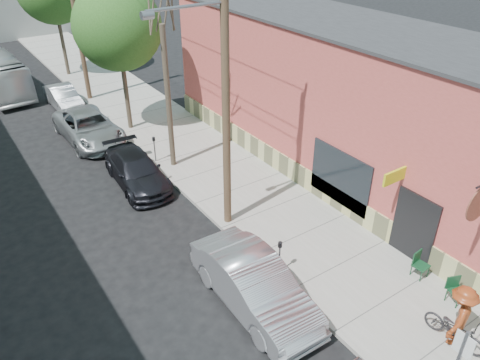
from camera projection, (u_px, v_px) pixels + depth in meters
ground at (237, 321)px, 13.88m from camera, size 120.00×120.00×0.00m
sidewalk at (185, 145)px, 23.69m from camera, size 4.50×58.00×0.15m
cafe_building at (345, 102)px, 20.07m from camera, size 6.60×20.20×6.61m
parking_meter_near at (280, 252)px, 15.08m from camera, size 0.14×0.14×1.24m
parking_meter_far at (154, 145)px, 21.69m from camera, size 0.14×0.14×1.24m
utility_pole_near at (224, 90)px, 15.28m from camera, size 3.57×0.28×10.00m
utility_pole_far at (75, 11)px, 26.53m from camera, size 1.80×0.28×10.00m
tree_bare at (168, 100)px, 20.22m from camera, size 0.24×0.24×6.37m
tree_leafy_mid at (118, 26)px, 22.67m from camera, size 4.32×4.32×7.51m
patio_chair_a at (457, 291)px, 14.13m from camera, size 0.65×0.65×0.88m
patio_chair_b at (421, 265)px, 15.12m from camera, size 0.55×0.55×0.88m
cyclist at (459, 316)px, 12.59m from camera, size 1.40×1.03×1.95m
cyclist_bike at (455, 329)px, 12.85m from camera, size 0.80×1.80×0.92m
car_1 at (254, 285)px, 14.03m from camera, size 1.83×5.03×1.65m
car_2 at (137, 171)px, 20.28m from camera, size 2.20×4.74×1.34m
car_3 at (89, 127)px, 23.99m from camera, size 2.54×5.34×1.47m
car_4 at (64, 97)px, 27.89m from camera, size 1.43×3.94×1.29m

